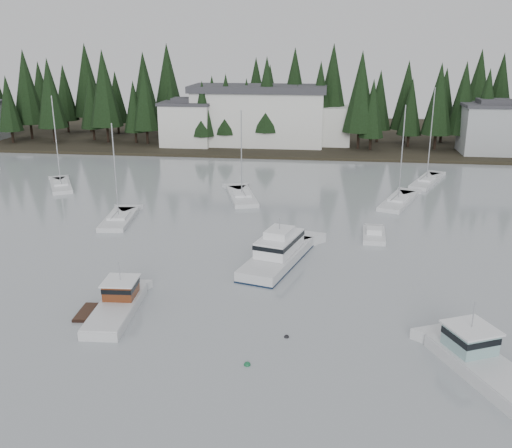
{
  "coord_description": "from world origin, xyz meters",
  "views": [
    {
      "loc": [
        8.18,
        -24.84,
        18.94
      ],
      "look_at": [
        1.65,
        26.18,
        2.5
      ],
      "focal_mm": 40.0,
      "sensor_mm": 36.0,
      "label": 1
    }
  ],
  "objects_px": {
    "cabin_cruiser_center": "(278,255)",
    "sailboat_1": "(119,221)",
    "lobster_boat_teal": "(482,364)",
    "sailboat_0": "(426,182)",
    "sailboat_5": "(61,187)",
    "sailboat_4": "(398,203)",
    "house_east_a": "(492,128)",
    "harbor_inn": "(270,116)",
    "runabout_1": "(374,236)",
    "house_west": "(187,123)",
    "lobster_boat_brown": "(116,307)",
    "sailboat_7": "(242,198)"
  },
  "relations": [
    {
      "from": "cabin_cruiser_center",
      "to": "sailboat_0",
      "type": "xyz_separation_m",
      "value": [
        18.09,
        33.13,
        -0.64
      ]
    },
    {
      "from": "runabout_1",
      "to": "lobster_boat_teal",
      "type": "bearing_deg",
      "value": -166.17
    },
    {
      "from": "sailboat_5",
      "to": "sailboat_4",
      "type": "bearing_deg",
      "value": -121.63
    },
    {
      "from": "sailboat_4",
      "to": "sailboat_5",
      "type": "distance_m",
      "value": 45.0
    },
    {
      "from": "cabin_cruiser_center",
      "to": "sailboat_4",
      "type": "xyz_separation_m",
      "value": [
        12.95,
        21.71,
        -0.65
      ]
    },
    {
      "from": "house_west",
      "to": "runabout_1",
      "type": "distance_m",
      "value": 57.39
    },
    {
      "from": "sailboat_5",
      "to": "lobster_boat_teal",
      "type": "bearing_deg",
      "value": -160.08
    },
    {
      "from": "sailboat_5",
      "to": "sailboat_7",
      "type": "bearing_deg",
      "value": -124.4
    },
    {
      "from": "harbor_inn",
      "to": "cabin_cruiser_center",
      "type": "xyz_separation_m",
      "value": [
        7.01,
        -59.44,
        -5.07
      ]
    },
    {
      "from": "lobster_boat_brown",
      "to": "lobster_boat_teal",
      "type": "relative_size",
      "value": 0.93
    },
    {
      "from": "house_east_a",
      "to": "harbor_inn",
      "type": "distance_m",
      "value": 39.21
    },
    {
      "from": "lobster_boat_teal",
      "to": "sailboat_4",
      "type": "bearing_deg",
      "value": -23.79
    },
    {
      "from": "sailboat_0",
      "to": "sailboat_4",
      "type": "relative_size",
      "value": 1.1
    },
    {
      "from": "lobster_boat_teal",
      "to": "sailboat_4",
      "type": "relative_size",
      "value": 0.71
    },
    {
      "from": "cabin_cruiser_center",
      "to": "sailboat_1",
      "type": "xyz_separation_m",
      "value": [
        -18.6,
        10.08,
        -0.65
      ]
    },
    {
      "from": "house_east_a",
      "to": "cabin_cruiser_center",
      "type": "relative_size",
      "value": 0.92
    },
    {
      "from": "sailboat_1",
      "to": "runabout_1",
      "type": "xyz_separation_m",
      "value": [
        27.68,
        -1.99,
        0.07
      ]
    },
    {
      "from": "lobster_boat_teal",
      "to": "runabout_1",
      "type": "distance_m",
      "value": 24.9
    },
    {
      "from": "house_east_a",
      "to": "harbor_inn",
      "type": "height_order",
      "value": "harbor_inn"
    },
    {
      "from": "sailboat_5",
      "to": "runabout_1",
      "type": "bearing_deg",
      "value": -139.88
    },
    {
      "from": "house_east_a",
      "to": "harbor_inn",
      "type": "bearing_deg",
      "value": 173.64
    },
    {
      "from": "lobster_boat_brown",
      "to": "runabout_1",
      "type": "bearing_deg",
      "value": -49.29
    },
    {
      "from": "sailboat_1",
      "to": "sailboat_7",
      "type": "relative_size",
      "value": 0.98
    },
    {
      "from": "cabin_cruiser_center",
      "to": "runabout_1",
      "type": "height_order",
      "value": "cabin_cruiser_center"
    },
    {
      "from": "house_west",
      "to": "harbor_inn",
      "type": "relative_size",
      "value": 0.32
    },
    {
      "from": "cabin_cruiser_center",
      "to": "sailboat_7",
      "type": "xyz_separation_m",
      "value": [
        -6.55,
        21.51,
        -0.66
      ]
    },
    {
      "from": "cabin_cruiser_center",
      "to": "sailboat_1",
      "type": "relative_size",
      "value": 1.01
    },
    {
      "from": "sailboat_5",
      "to": "sailboat_0",
      "type": "bearing_deg",
      "value": -108.38
    },
    {
      "from": "lobster_boat_teal",
      "to": "sailboat_5",
      "type": "relative_size",
      "value": 0.69
    },
    {
      "from": "sailboat_4",
      "to": "sailboat_5",
      "type": "height_order",
      "value": "sailboat_5"
    },
    {
      "from": "sailboat_5",
      "to": "runabout_1",
      "type": "distance_m",
      "value": 44.07
    },
    {
      "from": "house_east_a",
      "to": "runabout_1",
      "type": "bearing_deg",
      "value": -115.95
    },
    {
      "from": "cabin_cruiser_center",
      "to": "sailboat_7",
      "type": "relative_size",
      "value": 0.99
    },
    {
      "from": "sailboat_4",
      "to": "runabout_1",
      "type": "xyz_separation_m",
      "value": [
        -3.87,
        -13.61,
        0.07
      ]
    },
    {
      "from": "sailboat_4",
      "to": "house_east_a",
      "type": "bearing_deg",
      "value": -9.52
    },
    {
      "from": "sailboat_0",
      "to": "harbor_inn",
      "type": "bearing_deg",
      "value": 66.05
    },
    {
      "from": "house_east_a",
      "to": "runabout_1",
      "type": "xyz_separation_m",
      "value": [
        -22.87,
        -47.0,
        -4.77
      ]
    },
    {
      "from": "lobster_boat_teal",
      "to": "sailboat_0",
      "type": "xyz_separation_m",
      "value": [
        4.33,
        49.48,
        -0.48
      ]
    },
    {
      "from": "lobster_boat_teal",
      "to": "sailboat_1",
      "type": "distance_m",
      "value": 41.79
    },
    {
      "from": "cabin_cruiser_center",
      "to": "house_east_a",
      "type": "bearing_deg",
      "value": -14.58
    },
    {
      "from": "house_east_a",
      "to": "sailboat_5",
      "type": "height_order",
      "value": "sailboat_5"
    },
    {
      "from": "house_east_a",
      "to": "sailboat_4",
      "type": "distance_m",
      "value": 38.72
    },
    {
      "from": "cabin_cruiser_center",
      "to": "sailboat_5",
      "type": "xyz_separation_m",
      "value": [
        -31.99,
        24.09,
        -0.64
      ]
    },
    {
      "from": "harbor_inn",
      "to": "cabin_cruiser_center",
      "type": "height_order",
      "value": "harbor_inn"
    },
    {
      "from": "cabin_cruiser_center",
      "to": "lobster_boat_teal",
      "type": "bearing_deg",
      "value": -124.4
    },
    {
      "from": "lobster_boat_teal",
      "to": "sailboat_5",
      "type": "distance_m",
      "value": 61.06
    },
    {
      "from": "cabin_cruiser_center",
      "to": "lobster_boat_brown",
      "type": "bearing_deg",
      "value": 151.93
    },
    {
      "from": "lobster_boat_teal",
      "to": "harbor_inn",
      "type": "bearing_deg",
      "value": -9.68
    },
    {
      "from": "house_west",
      "to": "house_east_a",
      "type": "bearing_deg",
      "value": -1.06
    },
    {
      "from": "lobster_boat_teal",
      "to": "sailboat_7",
      "type": "distance_m",
      "value": 42.97
    }
  ]
}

